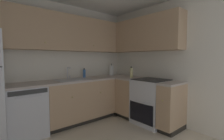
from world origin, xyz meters
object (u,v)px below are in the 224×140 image
dishwasher (25,111)px  oil_bottle (131,72)px  oven_range (151,101)px  paper_towel_roll (111,70)px  soap_bottle (84,73)px

dishwasher → oil_bottle: 2.19m
oil_bottle → dishwasher: bearing=165.9°
dishwasher → oven_range: (2.07, -1.05, 0.03)m
oil_bottle → paper_towel_roll: bearing=90.9°
oven_range → dishwasher: bearing=153.1°
oven_range → oil_bottle: (-0.02, 0.53, 0.55)m
dishwasher → oven_range: bearing=-26.9°
dishwasher → oven_range: oven_range is taller
soap_bottle → paper_towel_roll: (0.79, -0.02, 0.03)m
paper_towel_roll → oven_range: bearing=-88.6°
soap_bottle → paper_towel_roll: paper_towel_roll is taller
soap_bottle → oil_bottle: oil_bottle is taller
dishwasher → paper_towel_roll: (2.04, 0.16, 0.58)m
dishwasher → oven_range: size_ratio=0.82×
oven_range → oil_bottle: size_ratio=4.23×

